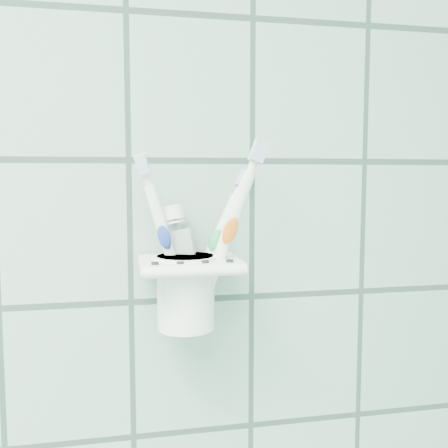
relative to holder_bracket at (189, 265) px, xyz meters
name	(u,v)px	position (x,y,z in m)	size (l,w,h in m)	color
holder_bracket	(189,265)	(0.00, 0.00, 0.00)	(0.11, 0.10, 0.03)	white
cup	(186,288)	(0.00, 0.00, -0.03)	(0.07, 0.07, 0.08)	white
toothbrush_pink	(188,233)	(0.00, 0.02, 0.03)	(0.06, 0.02, 0.20)	white
toothbrush_blue	(180,235)	(-0.01, 0.02, 0.03)	(0.09, 0.05, 0.19)	white
toothbrush_orange	(195,226)	(0.01, -0.01, 0.05)	(0.08, 0.02, 0.22)	white
toothpaste_tube	(192,253)	(0.00, 0.01, 0.01)	(0.05, 0.04, 0.14)	silver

